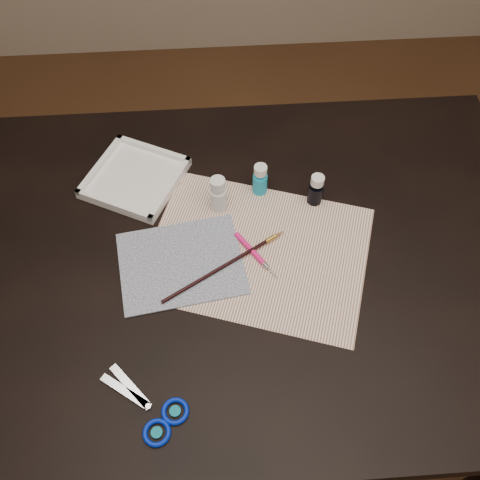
{
  "coord_description": "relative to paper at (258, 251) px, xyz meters",
  "views": [
    {
      "loc": [
        -0.04,
        -0.61,
        1.68
      ],
      "look_at": [
        0.0,
        0.0,
        0.8
      ],
      "focal_mm": 40.0,
      "sensor_mm": 36.0,
      "label": 1
    }
  ],
  "objects": [
    {
      "name": "palette_tray",
      "position": [
        -0.26,
        0.21,
        0.01
      ],
      "size": [
        0.26,
        0.26,
        0.02
      ],
      "primitive_type": "cube",
      "rotation": [
        0.0,
        0.0,
        -0.47
      ],
      "color": "white",
      "rests_on": "table"
    },
    {
      "name": "table",
      "position": [
        -0.04,
        -0.0,
        -0.38
      ],
      "size": [
        1.3,
        0.9,
        0.75
      ],
      "primitive_type": "cube",
      "color": "black",
      "rests_on": "ground"
    },
    {
      "name": "paint_bottle_cyan",
      "position": [
        0.02,
        0.16,
        0.04
      ],
      "size": [
        0.04,
        0.04,
        0.08
      ],
      "primitive_type": "cylinder",
      "rotation": [
        0.0,
        0.0,
        0.35
      ],
      "color": "#159CC6",
      "rests_on": "table"
    },
    {
      "name": "paintbrush",
      "position": [
        -0.07,
        -0.03,
        0.01
      ],
      "size": [
        0.26,
        0.16,
        0.01
      ],
      "primitive_type": null,
      "rotation": [
        0.0,
        0.0,
        0.54
      ],
      "color": "black",
      "rests_on": "canvas"
    },
    {
      "name": "canvas",
      "position": [
        -0.16,
        -0.02,
        0.0
      ],
      "size": [
        0.28,
        0.23,
        0.0
      ],
      "primitive_type": "cube",
      "rotation": [
        0.0,
        0.0,
        0.15
      ],
      "color": "#111F38",
      "rests_on": "paper"
    },
    {
      "name": "paint_bottle_white",
      "position": [
        -0.08,
        0.12,
        0.04
      ],
      "size": [
        0.04,
        0.04,
        0.09
      ],
      "primitive_type": "cylinder",
      "rotation": [
        0.0,
        0.0,
        0.0
      ],
      "color": "white",
      "rests_on": "table"
    },
    {
      "name": "scissors",
      "position": [
        -0.24,
        -0.3,
        0.0
      ],
      "size": [
        0.21,
        0.19,
        0.01
      ],
      "primitive_type": null,
      "rotation": [
        0.0,
        0.0,
        2.52
      ],
      "color": "silver",
      "rests_on": "table"
    },
    {
      "name": "ground",
      "position": [
        -0.04,
        -0.0,
        -0.76
      ],
      "size": [
        3.5,
        3.5,
        0.02
      ],
      "primitive_type": "cube",
      "color": "#422614",
      "rests_on": "ground"
    },
    {
      "name": "paint_bottle_navy",
      "position": [
        0.14,
        0.13,
        0.04
      ],
      "size": [
        0.04,
        0.04,
        0.08
      ],
      "primitive_type": "cylinder",
      "rotation": [
        0.0,
        0.0,
        -0.25
      ],
      "color": "black",
      "rests_on": "table"
    },
    {
      "name": "paper",
      "position": [
        0.0,
        0.0,
        0.0
      ],
      "size": [
        0.53,
        0.46,
        0.0
      ],
      "primitive_type": "cube",
      "rotation": [
        0.0,
        0.0,
        -0.32
      ],
      "color": "white",
      "rests_on": "table"
    },
    {
      "name": "craft_knife",
      "position": [
        -0.0,
        -0.01,
        0.01
      ],
      "size": [
        0.09,
        0.12,
        0.01
      ],
      "primitive_type": null,
      "rotation": [
        0.0,
        0.0,
        -0.99
      ],
      "color": "#F31877",
      "rests_on": "paper"
    }
  ]
}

